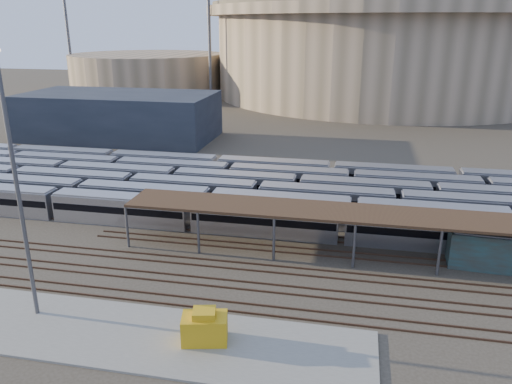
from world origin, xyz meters
name	(u,v)px	position (x,y,z in m)	size (l,w,h in m)	color
ground	(191,258)	(0.00, 0.00, 0.00)	(420.00, 420.00, 0.00)	#383026
apron	(78,328)	(-5.00, -15.00, 0.10)	(50.00, 9.00, 0.20)	gray
subway_trains	(234,191)	(0.48, 18.50, 1.80)	(126.43, 23.90, 3.60)	silver
inspection_shed	(397,218)	(22.00, 4.00, 4.98)	(60.30, 6.00, 5.30)	#505055
empty_tracks	(175,278)	(0.00, -5.00, 0.09)	(170.00, 9.62, 0.18)	#4C3323
stadium	(385,48)	(25.00, 140.00, 16.47)	(124.00, 124.00, 32.50)	tan
secondary_arena	(148,73)	(-60.00, 130.00, 7.00)	(56.00, 56.00, 14.00)	tan
service_building	(120,116)	(-35.00, 55.00, 5.00)	(42.00, 20.00, 10.00)	#1E232D
floodlight_0	(209,36)	(-30.00, 110.00, 20.65)	(4.00, 1.00, 38.40)	#505055
floodlight_1	(68,35)	(-85.00, 120.00, 20.65)	(4.00, 1.00, 38.40)	#505055
floodlight_3	(293,34)	(-10.00, 160.00, 20.65)	(4.00, 1.00, 38.40)	#505055
yard_light_pole	(18,192)	(-9.73, -13.65, 11.64)	(0.80, 0.36, 22.71)	#505055
yellow_equipment	(205,328)	(6.18, -14.60, 1.34)	(3.64, 2.28, 2.28)	#C59512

